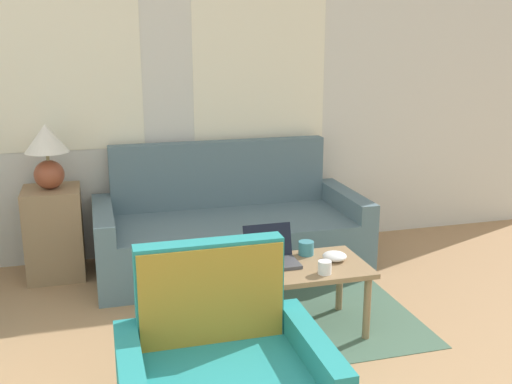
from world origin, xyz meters
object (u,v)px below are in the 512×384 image
(couch, at_px, (229,233))
(laptop, at_px, (271,255))
(coffee_table, at_px, (288,275))
(cup_yellow, at_px, (325,267))
(tv_remote, at_px, (228,267))
(cup_navy, at_px, (240,269))
(snack_bowl, at_px, (335,256))
(cup_white, at_px, (306,248))
(table_lamp, at_px, (47,150))

(couch, distance_m, laptop, 1.10)
(coffee_table, distance_m, cup_yellow, 0.25)
(coffee_table, xyz_separation_m, cup_yellow, (0.17, -0.16, 0.09))
(tv_remote, bearing_deg, coffee_table, -11.90)
(cup_navy, height_order, snack_bowl, cup_navy)
(couch, xyz_separation_m, cup_navy, (-0.22, -1.23, 0.20))
(cup_navy, bearing_deg, coffee_table, 12.15)
(cup_white, bearing_deg, couch, 104.78)
(cup_yellow, relative_size, cup_white, 0.82)
(coffee_table, height_order, tv_remote, tv_remote)
(cup_navy, height_order, tv_remote, cup_navy)
(table_lamp, relative_size, laptop, 1.57)
(table_lamp, bearing_deg, couch, -6.51)
(coffee_table, distance_m, laptop, 0.15)
(table_lamp, xyz_separation_m, coffee_table, (1.38, -1.31, -0.58))
(cup_navy, bearing_deg, cup_white, 25.23)
(couch, relative_size, coffee_table, 2.12)
(table_lamp, bearing_deg, laptop, -43.12)
(couch, bearing_deg, snack_bowl, -70.63)
(couch, height_order, cup_yellow, couch)
(laptop, bearing_deg, cup_white, 16.36)
(coffee_table, height_order, cup_white, cup_white)
(snack_bowl, distance_m, tv_remote, 0.65)
(cup_navy, relative_size, tv_remote, 0.56)
(cup_navy, xyz_separation_m, snack_bowl, (0.62, 0.09, -0.02))
(coffee_table, relative_size, cup_yellow, 12.11)
(tv_remote, bearing_deg, cup_yellow, -24.14)
(laptop, bearing_deg, cup_yellow, -44.78)
(couch, height_order, table_lamp, table_lamp)
(table_lamp, relative_size, cup_navy, 5.41)
(coffee_table, xyz_separation_m, snack_bowl, (0.31, 0.03, 0.08))
(coffee_table, xyz_separation_m, cup_white, (0.17, 0.16, 0.10))
(couch, distance_m, tv_remote, 1.13)
(table_lamp, bearing_deg, cup_yellow, -43.39)
(cup_navy, distance_m, cup_yellow, 0.49)
(cup_navy, bearing_deg, laptop, 33.56)
(laptop, height_order, cup_white, laptop)
(coffee_table, bearing_deg, table_lamp, 136.57)
(laptop, xyz_separation_m, snack_bowl, (0.38, -0.06, -0.02))
(couch, xyz_separation_m, snack_bowl, (0.40, -1.14, 0.18))
(cup_navy, distance_m, cup_white, 0.53)
(couch, height_order, laptop, couch)
(coffee_table, relative_size, cup_white, 9.97)
(laptop, relative_size, cup_navy, 3.44)
(table_lamp, relative_size, cup_white, 4.94)
(cup_yellow, height_order, tv_remote, cup_yellow)
(couch, relative_size, cup_white, 21.12)
(cup_navy, bearing_deg, table_lamp, 128.01)
(couch, height_order, tv_remote, couch)
(table_lamp, height_order, snack_bowl, table_lamp)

